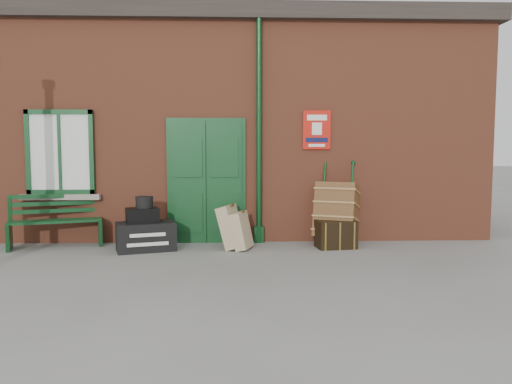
{
  "coord_description": "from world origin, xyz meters",
  "views": [
    {
      "loc": [
        0.26,
        -7.57,
        1.72
      ],
      "look_at": [
        0.57,
        0.6,
        1.0
      ],
      "focal_mm": 35.0,
      "sensor_mm": 36.0,
      "label": 1
    }
  ],
  "objects_px": {
    "houdini_trunk": "(146,236)",
    "dark_trunk": "(336,234)",
    "porter_trolley": "(336,213)",
    "bench": "(56,220)"
  },
  "relations": [
    {
      "from": "houdini_trunk",
      "to": "bench",
      "type": "bearing_deg",
      "value": 149.07
    },
    {
      "from": "bench",
      "to": "dark_trunk",
      "type": "relative_size",
      "value": 2.45
    },
    {
      "from": "houdini_trunk",
      "to": "dark_trunk",
      "type": "bearing_deg",
      "value": -15.35
    },
    {
      "from": "porter_trolley",
      "to": "dark_trunk",
      "type": "height_order",
      "value": "porter_trolley"
    },
    {
      "from": "dark_trunk",
      "to": "porter_trolley",
      "type": "bearing_deg",
      "value": 69.94
    },
    {
      "from": "houdini_trunk",
      "to": "porter_trolley",
      "type": "distance_m",
      "value": 3.36
    },
    {
      "from": "houdini_trunk",
      "to": "porter_trolley",
      "type": "bearing_deg",
      "value": -9.56
    },
    {
      "from": "bench",
      "to": "houdini_trunk",
      "type": "xyz_separation_m",
      "value": [
        1.63,
        -0.4,
        -0.24
      ]
    },
    {
      "from": "bench",
      "to": "porter_trolley",
      "type": "distance_m",
      "value": 4.95
    },
    {
      "from": "dark_trunk",
      "to": "bench",
      "type": "bearing_deg",
      "value": 168.26
    }
  ]
}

